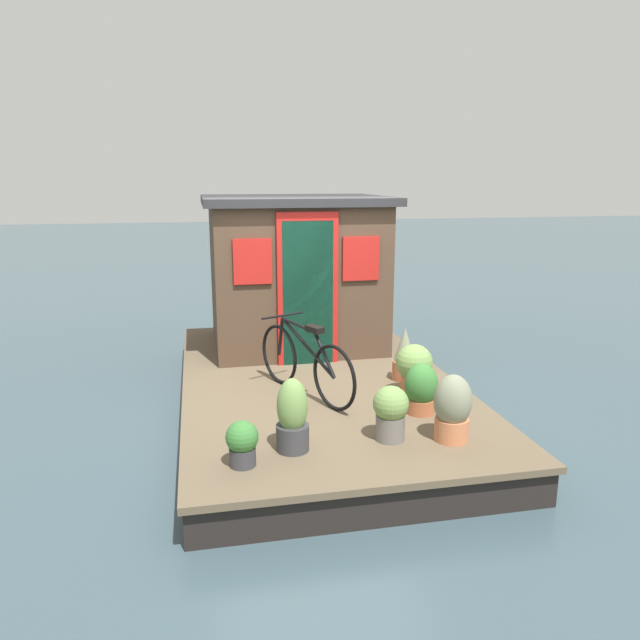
# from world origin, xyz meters

# --- Properties ---
(ground_plane) EXTENTS (60.00, 60.00, 0.00)m
(ground_plane) POSITION_xyz_m (0.00, 0.00, 0.00)
(ground_plane) COLOR #384C54
(houseboat_deck) EXTENTS (5.06, 2.94, 0.37)m
(houseboat_deck) POSITION_xyz_m (0.00, 0.00, 0.19)
(houseboat_deck) COLOR brown
(houseboat_deck) RESTS_ON ground_plane
(houseboat_cabin) EXTENTS (2.01, 2.32, 1.95)m
(houseboat_cabin) POSITION_xyz_m (1.42, 0.00, 1.35)
(houseboat_cabin) COLOR #4C3828
(houseboat_cabin) RESTS_ON houseboat_deck
(bicycle) EXTENTS (1.47, 0.76, 0.78)m
(bicycle) POSITION_xyz_m (-0.57, 0.23, 0.73)
(bicycle) COLOR black
(bicycle) RESTS_ON houseboat_deck
(potted_plant_thyme) EXTENTS (0.31, 0.31, 0.48)m
(potted_plant_thyme) POSITION_xyz_m (-1.76, -0.29, 0.63)
(potted_plant_thyme) COLOR slate
(potted_plant_thyme) RESTS_ON houseboat_deck
(potted_plant_lavender) EXTENTS (0.27, 0.27, 0.62)m
(potted_plant_lavender) POSITION_xyz_m (-1.79, 0.56, 0.66)
(potted_plant_lavender) COLOR #38383D
(potted_plant_lavender) RESTS_ON houseboat_deck
(potted_plant_geranium) EXTENTS (0.26, 0.26, 0.59)m
(potted_plant_geranium) POSITION_xyz_m (-0.30, -0.93, 0.65)
(potted_plant_geranium) COLOR #B2603D
(potted_plant_geranium) RESTS_ON houseboat_deck
(potted_plant_fern) EXTENTS (0.38, 0.38, 0.53)m
(potted_plant_fern) POSITION_xyz_m (-0.77, -0.86, 0.66)
(potted_plant_fern) COLOR #B2603D
(potted_plant_fern) RESTS_ON houseboat_deck
(potted_plant_succulent) EXTENTS (0.32, 0.32, 0.58)m
(potted_plant_succulent) POSITION_xyz_m (-1.87, -0.79, 0.66)
(potted_plant_succulent) COLOR #C6754C
(potted_plant_succulent) RESTS_ON houseboat_deck
(potted_plant_basil) EXTENTS (0.32, 0.32, 0.49)m
(potted_plant_basil) POSITION_xyz_m (-1.25, -0.76, 0.61)
(potted_plant_basil) COLOR #B2603D
(potted_plant_basil) RESTS_ON houseboat_deck
(potted_plant_ivy) EXTENTS (0.26, 0.26, 0.36)m
(potted_plant_ivy) POSITION_xyz_m (-1.98, 0.98, 0.56)
(potted_plant_ivy) COLOR #38383D
(potted_plant_ivy) RESTS_ON houseboat_deck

